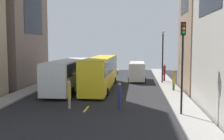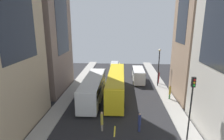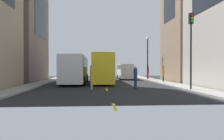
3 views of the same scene
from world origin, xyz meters
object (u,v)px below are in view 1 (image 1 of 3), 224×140
object	(u,v)px
pedestrian_crossing_mid	(69,93)
delivery_van_white	(137,70)
pedestrian_walking_far	(164,72)
traffic_light_near_corner	(183,51)
city_bus_white	(69,72)
pedestrian_waiting_curb	(174,80)
pedestrian_crossing_near	(120,95)
streetcar_yellow	(101,70)
car_silver_0	(109,68)

from	to	relation	value
pedestrian_crossing_mid	delivery_van_white	bearing A→B (deg)	-41.31
pedestrian_walking_far	traffic_light_near_corner	bearing A→B (deg)	-34.75
city_bus_white	pedestrian_waiting_curb	bearing A→B (deg)	2.01
pedestrian_crossing_near	city_bus_white	bearing A→B (deg)	-15.36
pedestrian_walking_far	traffic_light_near_corner	xyz separation A→B (m)	(-0.51, -17.43, 3.19)
city_bus_white	pedestrian_crossing_near	world-z (taller)	city_bus_white
pedestrian_waiting_curb	streetcar_yellow	bearing A→B (deg)	-113.00
city_bus_white	pedestrian_waiting_curb	xyz separation A→B (m)	(11.38, 0.40, -0.72)
pedestrian_crossing_near	car_silver_0	bearing A→B (deg)	-44.58
streetcar_yellow	pedestrian_crossing_near	xyz separation A→B (m)	(2.81, -9.90, -1.01)
pedestrian_walking_far	streetcar_yellow	bearing A→B (deg)	-85.40
pedestrian_crossing_near	pedestrian_walking_far	bearing A→B (deg)	-69.80
delivery_van_white	pedestrian_walking_far	world-z (taller)	delivery_van_white
delivery_van_white	car_silver_0	xyz separation A→B (m)	(-5.09, 10.39, -0.61)
delivery_van_white	car_silver_0	distance (m)	11.59
pedestrian_crossing_mid	traffic_light_near_corner	size ratio (longest dim) A/B	0.35
pedestrian_crossing_mid	pedestrian_crossing_near	size ratio (longest dim) A/B	1.06
delivery_van_white	pedestrian_crossing_mid	bearing A→B (deg)	-106.96
pedestrian_walking_far	pedestrian_crossing_near	world-z (taller)	pedestrian_walking_far
car_silver_0	streetcar_yellow	bearing A→B (deg)	-86.75
city_bus_white	pedestrian_walking_far	world-z (taller)	city_bus_white
car_silver_0	traffic_light_near_corner	xyz separation A→B (m)	(8.25, -28.95, 3.65)
pedestrian_walking_far	pedestrian_waiting_curb	distance (m)	7.38
delivery_van_white	traffic_light_near_corner	xyz separation A→B (m)	(3.16, -18.56, 3.04)
city_bus_white	pedestrian_crossing_near	distance (m)	10.23
delivery_van_white	pedestrian_walking_far	size ratio (longest dim) A/B	2.70
city_bus_white	delivery_van_white	distance (m)	11.61
pedestrian_crossing_near	pedestrian_waiting_curb	bearing A→B (deg)	-84.02
pedestrian_crossing_mid	pedestrian_crossing_near	bearing A→B (deg)	-112.47
pedestrian_crossing_near	pedestrian_crossing_mid	bearing A→B (deg)	39.40
pedestrian_walking_far	pedestrian_crossing_near	distance (m)	16.65
pedestrian_crossing_mid	pedestrian_crossing_near	distance (m)	3.95
city_bus_white	streetcar_yellow	bearing A→B (deg)	27.97
pedestrian_waiting_curb	pedestrian_crossing_near	world-z (taller)	pedestrian_waiting_curb
streetcar_yellow	pedestrian_walking_far	xyz separation A→B (m)	(7.76, 6.00, -0.76)
streetcar_yellow	traffic_light_near_corner	xyz separation A→B (m)	(7.25, -11.44, 2.43)
pedestrian_walking_far	pedestrian_waiting_curb	bearing A→B (deg)	-30.94
streetcar_yellow	car_silver_0	world-z (taller)	streetcar_yellow
city_bus_white	pedestrian_crossing_mid	size ratio (longest dim) A/B	5.30
delivery_van_white	pedestrian_waiting_curb	bearing A→B (deg)	-65.10
pedestrian_waiting_curb	pedestrian_walking_far	bearing A→B (deg)	168.85
car_silver_0	pedestrian_walking_far	distance (m)	14.48
streetcar_yellow	delivery_van_white	distance (m)	8.24
pedestrian_walking_far	pedestrian_crossing_mid	distance (m)	18.33
delivery_van_white	traffic_light_near_corner	world-z (taller)	traffic_light_near_corner
pedestrian_walking_far	pedestrian_waiting_curb	world-z (taller)	pedestrian_walking_far
streetcar_yellow	pedestrian_waiting_curb	size ratio (longest dim) A/B	6.69
delivery_van_white	pedestrian_crossing_near	world-z (taller)	delivery_van_white
city_bus_white	traffic_light_near_corner	bearing A→B (deg)	-42.37
streetcar_yellow	pedestrian_walking_far	size ratio (longest dim) A/B	6.36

